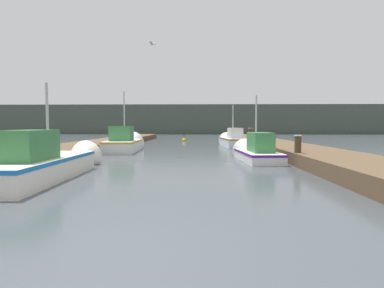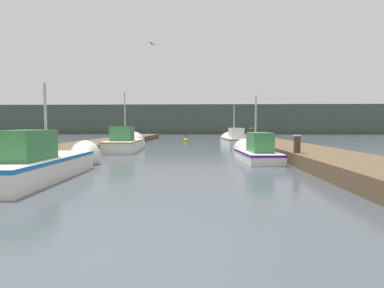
# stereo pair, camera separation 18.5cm
# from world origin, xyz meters

# --- Properties ---
(ground_plane) EXTENTS (200.00, 200.00, 0.00)m
(ground_plane) POSITION_xyz_m (0.00, 0.00, 0.00)
(ground_plane) COLOR #3D4449
(dock_left) EXTENTS (2.90, 40.00, 0.51)m
(dock_left) POSITION_xyz_m (-6.12, 16.00, 0.26)
(dock_left) COLOR brown
(dock_left) RESTS_ON ground_plane
(dock_right) EXTENTS (2.90, 40.00, 0.51)m
(dock_right) POSITION_xyz_m (6.12, 16.00, 0.26)
(dock_right) COLOR brown
(dock_right) RESTS_ON ground_plane
(distant_shore_ridge) EXTENTS (120.00, 16.00, 5.62)m
(distant_shore_ridge) POSITION_xyz_m (0.00, 61.19, 2.81)
(distant_shore_ridge) COLOR #424C42
(distant_shore_ridge) RESTS_ON ground_plane
(fishing_boat_0) EXTENTS (1.54, 6.09, 3.19)m
(fishing_boat_0) POSITION_xyz_m (-3.61, 5.96, 0.46)
(fishing_boat_0) COLOR silver
(fishing_boat_0) RESTS_ON ground_plane
(fishing_boat_1) EXTENTS (1.69, 4.60, 3.41)m
(fishing_boat_1) POSITION_xyz_m (3.54, 10.74, 0.38)
(fishing_boat_1) COLOR silver
(fishing_boat_1) RESTS_ON ground_plane
(fishing_boat_2) EXTENTS (2.00, 5.62, 4.18)m
(fishing_boat_2) POSITION_xyz_m (-3.74, 15.72, 0.49)
(fishing_boat_2) COLOR silver
(fishing_boat_2) RESTS_ON ground_plane
(fishing_boat_3) EXTENTS (1.91, 5.26, 3.57)m
(fishing_boat_3) POSITION_xyz_m (3.54, 20.30, 0.45)
(fishing_boat_3) COLOR silver
(fishing_boat_3) RESTS_ON ground_plane
(mooring_piling_0) EXTENTS (0.30, 0.30, 1.22)m
(mooring_piling_0) POSITION_xyz_m (4.88, 8.78, 0.61)
(mooring_piling_0) COLOR #473523
(mooring_piling_0) RESTS_ON ground_plane
(mooring_piling_1) EXTENTS (0.34, 0.34, 1.42)m
(mooring_piling_1) POSITION_xyz_m (4.92, 20.09, 0.72)
(mooring_piling_1) COLOR #473523
(mooring_piling_1) RESTS_ON ground_plane
(mooring_piling_2) EXTENTS (0.30, 0.30, 1.28)m
(mooring_piling_2) POSITION_xyz_m (-4.75, 20.28, 0.65)
(mooring_piling_2) COLOR #473523
(mooring_piling_2) RESTS_ON ground_plane
(channel_buoy) EXTENTS (0.45, 0.45, 0.95)m
(channel_buoy) POSITION_xyz_m (-0.59, 27.04, 0.13)
(channel_buoy) COLOR gold
(channel_buoy) RESTS_ON ground_plane
(seagull_lead) EXTENTS (0.31, 0.56, 0.12)m
(seagull_lead) POSITION_xyz_m (-1.54, 12.96, 5.94)
(seagull_lead) COLOR white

